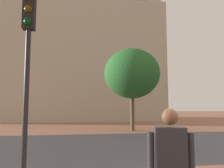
% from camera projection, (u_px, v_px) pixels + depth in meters
% --- Properties ---
extents(ground_plane, '(120.00, 120.00, 0.00)m').
position_uv_depth(ground_plane, '(116.00, 137.00, 12.83)').
color(ground_plane, '#93604C').
extents(street_asphalt_strip, '(120.00, 7.91, 0.00)m').
position_uv_depth(street_asphalt_strip, '(125.00, 144.00, 10.31)').
color(street_asphalt_strip, '#38383D').
rests_on(street_asphalt_strip, ground_plane).
extents(landmark_building, '(22.53, 11.30, 32.83)m').
position_uv_depth(landmark_building, '(74.00, 48.00, 30.44)').
color(landmark_building, '#B2A893').
rests_on(landmark_building, ground_plane).
extents(person_skater, '(0.59, 0.36, 1.73)m').
position_uv_depth(person_skater, '(171.00, 167.00, 2.93)').
color(person_skater, slate).
rests_on(person_skater, ground_plane).
extents(traffic_light_pole, '(0.28, 0.34, 4.47)m').
position_uv_depth(traffic_light_pole, '(28.00, 47.00, 5.25)').
color(traffic_light_pole, black).
rests_on(traffic_light_pole, ground_plane).
extents(tree_curb_far, '(4.05, 4.05, 5.96)m').
position_uv_depth(tree_curb_far, '(132.00, 74.00, 16.32)').
color(tree_curb_far, brown).
rests_on(tree_curb_far, ground_plane).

